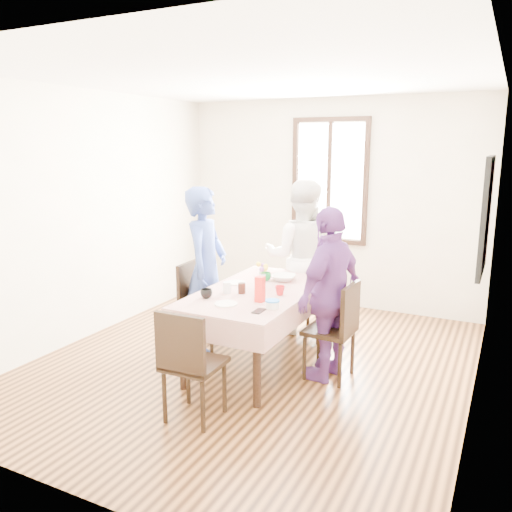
% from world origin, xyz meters
% --- Properties ---
extents(ground, '(4.50, 4.50, 0.00)m').
position_xyz_m(ground, '(0.00, 0.00, 0.00)').
color(ground, black).
rests_on(ground, ground).
extents(back_wall, '(4.00, 0.00, 4.00)m').
position_xyz_m(back_wall, '(0.00, 2.25, 1.35)').
color(back_wall, beige).
rests_on(back_wall, ground).
extents(right_wall, '(0.00, 4.50, 4.50)m').
position_xyz_m(right_wall, '(2.00, 0.00, 1.35)').
color(right_wall, beige).
rests_on(right_wall, ground).
extents(window_frame, '(1.02, 0.06, 1.62)m').
position_xyz_m(window_frame, '(0.00, 2.23, 1.65)').
color(window_frame, black).
rests_on(window_frame, back_wall).
extents(window_pane, '(0.90, 0.02, 1.50)m').
position_xyz_m(window_pane, '(0.00, 2.24, 1.65)').
color(window_pane, white).
rests_on(window_pane, back_wall).
extents(art_poster, '(0.04, 0.76, 0.96)m').
position_xyz_m(art_poster, '(1.98, 0.30, 1.55)').
color(art_poster, red).
rests_on(art_poster, right_wall).
extents(dining_table, '(0.84, 1.64, 0.75)m').
position_xyz_m(dining_table, '(0.06, -0.00, 0.38)').
color(dining_table, black).
rests_on(dining_table, ground).
extents(tablecloth, '(0.96, 1.76, 0.01)m').
position_xyz_m(tablecloth, '(0.06, -0.00, 0.76)').
color(tablecloth, '#5B0703').
rests_on(tablecloth, dining_table).
extents(chair_left, '(0.44, 0.44, 0.91)m').
position_xyz_m(chair_left, '(-0.64, 0.15, 0.46)').
color(chair_left, black).
rests_on(chair_left, ground).
extents(chair_right, '(0.44, 0.44, 0.91)m').
position_xyz_m(chair_right, '(0.77, 0.05, 0.46)').
color(chair_right, black).
rests_on(chair_right, ground).
extents(chair_far, '(0.45, 0.45, 0.91)m').
position_xyz_m(chair_far, '(0.06, 1.12, 0.46)').
color(chair_far, black).
rests_on(chair_far, ground).
extents(chair_near, '(0.43, 0.43, 0.91)m').
position_xyz_m(chair_near, '(0.06, -1.12, 0.46)').
color(chair_near, black).
rests_on(chair_near, ground).
extents(person_left, '(0.51, 0.68, 1.71)m').
position_xyz_m(person_left, '(-0.62, 0.15, 0.85)').
color(person_left, '#2F4287').
rests_on(person_left, ground).
extents(person_far, '(1.00, 0.87, 1.74)m').
position_xyz_m(person_far, '(0.06, 1.10, 0.87)').
color(person_far, white).
rests_on(person_far, ground).
extents(person_right, '(0.59, 1.00, 1.59)m').
position_xyz_m(person_right, '(0.75, 0.05, 0.80)').
color(person_right, '#603079').
rests_on(person_right, ground).
extents(mug_black, '(0.12, 0.12, 0.08)m').
position_xyz_m(mug_black, '(-0.23, -0.46, 0.80)').
color(mug_black, black).
rests_on(mug_black, tablecloth).
extents(mug_flag, '(0.13, 0.13, 0.09)m').
position_xyz_m(mug_flag, '(0.32, -0.07, 0.81)').
color(mug_flag, red).
rests_on(mug_flag, tablecloth).
extents(mug_green, '(0.15, 0.15, 0.08)m').
position_xyz_m(mug_green, '(-0.02, 0.34, 0.80)').
color(mug_green, '#0C7226').
rests_on(mug_green, tablecloth).
extents(serving_bowl, '(0.28, 0.28, 0.06)m').
position_xyz_m(serving_bowl, '(0.14, 0.42, 0.79)').
color(serving_bowl, white).
rests_on(serving_bowl, tablecloth).
extents(juice_carton, '(0.07, 0.07, 0.23)m').
position_xyz_m(juice_carton, '(0.25, -0.34, 0.88)').
color(juice_carton, red).
rests_on(juice_carton, tablecloth).
extents(butter_tub, '(0.12, 0.12, 0.06)m').
position_xyz_m(butter_tub, '(0.42, -0.45, 0.79)').
color(butter_tub, white).
rests_on(butter_tub, tablecloth).
extents(jam_jar, '(0.07, 0.07, 0.10)m').
position_xyz_m(jam_jar, '(-0.02, -0.18, 0.81)').
color(jam_jar, black).
rests_on(jam_jar, tablecloth).
extents(drinking_glass, '(0.07, 0.07, 0.10)m').
position_xyz_m(drinking_glass, '(-0.15, -0.23, 0.81)').
color(drinking_glass, silver).
rests_on(drinking_glass, tablecloth).
extents(smartphone, '(0.07, 0.15, 0.01)m').
position_xyz_m(smartphone, '(0.36, -0.59, 0.77)').
color(smartphone, black).
rests_on(smartphone, tablecloth).
extents(flower_vase, '(0.07, 0.07, 0.14)m').
position_xyz_m(flower_vase, '(0.08, 0.06, 0.83)').
color(flower_vase, silver).
rests_on(flower_vase, tablecloth).
extents(plate_left, '(0.20, 0.20, 0.01)m').
position_xyz_m(plate_left, '(-0.24, 0.11, 0.77)').
color(plate_left, white).
rests_on(plate_left, tablecloth).
extents(plate_far, '(0.20, 0.20, 0.01)m').
position_xyz_m(plate_far, '(0.06, 0.62, 0.77)').
color(plate_far, white).
rests_on(plate_far, tablecloth).
extents(plate_near, '(0.20, 0.20, 0.01)m').
position_xyz_m(plate_near, '(0.02, -0.54, 0.77)').
color(plate_near, white).
rests_on(plate_near, tablecloth).
extents(butter_lid, '(0.12, 0.12, 0.01)m').
position_xyz_m(butter_lid, '(0.42, -0.45, 0.83)').
color(butter_lid, blue).
rests_on(butter_lid, butter_tub).
extents(flower_bunch, '(0.09, 0.09, 0.10)m').
position_xyz_m(flower_bunch, '(0.08, 0.06, 0.95)').
color(flower_bunch, yellow).
rests_on(flower_bunch, flower_vase).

